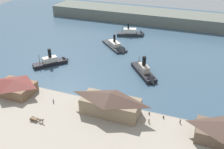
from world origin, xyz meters
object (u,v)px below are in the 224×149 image
at_px(ferry_shed_east_terminal, 110,103).
at_px(pedestrian_standing_center, 53,101).
at_px(pedestrian_near_cart, 180,121).
at_px(ferry_shed_central_terminal, 223,131).
at_px(mooring_post_center_east, 163,117).
at_px(ferry_moored_west, 133,33).
at_px(pedestrian_by_tram, 149,121).
at_px(ferry_approaching_west, 117,47).
at_px(ferry_departing_north, 145,73).
at_px(ferry_shed_customs_shed, 15,86).
at_px(horse_cart, 37,119).
at_px(mooring_post_center_west, 149,113).
at_px(ferry_mid_harbor, 53,61).

relative_size(ferry_shed_east_terminal, pedestrian_standing_center, 13.10).
bearing_deg(pedestrian_near_cart, ferry_shed_central_terminal, -16.49).
distance_m(mooring_post_center_east, ferry_moored_west, 87.95).
height_order(pedestrian_by_tram, pedestrian_standing_center, pedestrian_by_tram).
bearing_deg(ferry_approaching_west, ferry_departing_north, -47.87).
bearing_deg(pedestrian_standing_center, mooring_post_center_east, 7.56).
distance_m(ferry_shed_central_terminal, mooring_post_center_east, 19.57).
relative_size(ferry_shed_customs_shed, pedestrian_standing_center, 9.21).
height_order(horse_cart, ferry_departing_north, ferry_departing_north).
xyz_separation_m(mooring_post_center_west, ferry_approaching_west, (-32.06, 54.98, -0.58)).
distance_m(pedestrian_by_tram, ferry_moored_west, 90.23).
bearing_deg(ferry_shed_central_terminal, pedestrian_standing_center, -179.04).
xyz_separation_m(mooring_post_center_west, ferry_departing_north, (-8.77, 29.23, -0.02)).
bearing_deg(pedestrian_standing_center, ferry_shed_central_terminal, 0.96).
height_order(pedestrian_standing_center, pedestrian_near_cart, pedestrian_near_cart).
xyz_separation_m(ferry_shed_customs_shed, ferry_mid_harbor, (-1.58, 30.10, -2.76)).
height_order(ferry_shed_customs_shed, ferry_departing_north, ferry_departing_north).
xyz_separation_m(pedestrian_standing_center, mooring_post_center_east, (41.34, 5.49, -0.29)).
bearing_deg(ferry_shed_customs_shed, ferry_approaching_west, 70.00).
bearing_deg(pedestrian_standing_center, pedestrian_by_tram, 2.08).
distance_m(mooring_post_center_west, ferry_moored_west, 85.66).
xyz_separation_m(horse_cart, pedestrian_standing_center, (-0.85, 11.73, -0.20)).
distance_m(horse_cart, pedestrian_near_cart, 49.16).
bearing_deg(pedestrian_near_cart, ferry_departing_north, 123.18).
height_order(ferry_shed_central_terminal, ferry_moored_west, ferry_shed_central_terminal).
bearing_deg(ferry_mid_harbor, ferry_shed_east_terminal, -34.30).
relative_size(ferry_approaching_west, ferry_mid_harbor, 1.22).
bearing_deg(mooring_post_center_west, horse_cart, -153.52).
bearing_deg(ferry_approaching_west, mooring_post_center_east, -56.05).
relative_size(horse_cart, ferry_departing_north, 0.28).
distance_m(horse_cart, pedestrian_by_tram, 38.55).
bearing_deg(ferry_departing_north, ferry_shed_central_terminal, -46.15).
height_order(ferry_shed_central_terminal, pedestrian_standing_center, ferry_shed_central_terminal).
relative_size(ferry_shed_east_terminal, mooring_post_center_west, 23.51).
xyz_separation_m(horse_cart, pedestrian_near_cart, (46.29, 16.57, -0.14)).
bearing_deg(ferry_shed_central_terminal, ferry_shed_customs_shed, -179.62).
distance_m(mooring_post_center_east, ferry_approaching_west, 66.72).
xyz_separation_m(mooring_post_center_east, ferry_departing_north, (-13.97, 29.59, -0.02)).
height_order(ferry_shed_east_terminal, ferry_approaching_west, ferry_shed_east_terminal).
relative_size(mooring_post_center_west, ferry_departing_north, 0.04).
bearing_deg(ferry_approaching_west, ferry_moored_west, 85.56).
relative_size(ferry_shed_central_terminal, ferry_departing_north, 0.80).
relative_size(mooring_post_center_east, ferry_mid_harbor, 0.05).
xyz_separation_m(ferry_shed_customs_shed, ferry_departing_north, (45.26, 34.59, -2.79)).
distance_m(ferry_shed_customs_shed, pedestrian_near_cart, 65.22).
relative_size(horse_cart, pedestrian_near_cart, 3.23).
height_order(ferry_shed_east_terminal, pedestrian_standing_center, ferry_shed_east_terminal).
height_order(pedestrian_standing_center, mooring_post_center_east, pedestrian_standing_center).
xyz_separation_m(pedestrian_standing_center, ferry_departing_north, (27.36, 35.08, -0.31)).
bearing_deg(pedestrian_standing_center, ferry_departing_north, 52.05).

